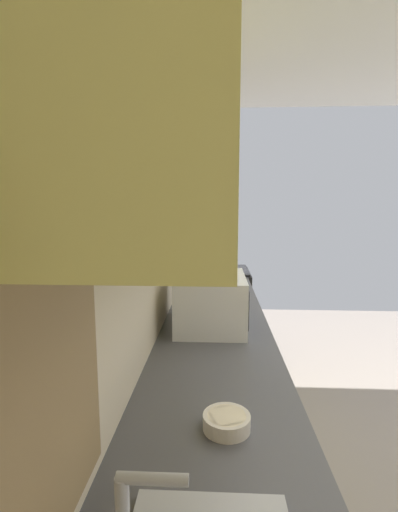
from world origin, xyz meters
TOP-DOWN VIEW (x-y plane):
  - wall_back at (0.00, 1.71)m, footprint 4.39×0.12m
  - counter_run at (-0.37, 1.36)m, footprint 3.52×0.61m
  - upper_cabinets at (-0.37, 1.49)m, footprint 2.31×0.32m
  - window_back_wall at (-1.38, 1.64)m, footprint 0.55×0.02m
  - oven_range at (1.69, 1.34)m, footprint 0.61×0.65m
  - microwave at (0.03, 1.38)m, footprint 0.49×0.38m
  - bowl at (-0.89, 1.32)m, footprint 0.14×0.14m
  - kettle at (1.05, 1.32)m, footprint 0.19×0.14m

SIDE VIEW (x-z plane):
  - counter_run at x=-0.37m, z-range 0.00..0.92m
  - oven_range at x=1.69m, z-range -0.07..1.02m
  - bowl at x=-0.89m, z-range 0.92..0.97m
  - kettle at x=1.05m, z-range 0.91..1.09m
  - microwave at x=0.03m, z-range 0.92..1.21m
  - wall_back at x=0.00m, z-range 0.00..2.64m
  - window_back_wall at x=-1.38m, z-range 0.99..1.66m
  - upper_cabinets at x=-0.37m, z-range 1.51..2.14m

